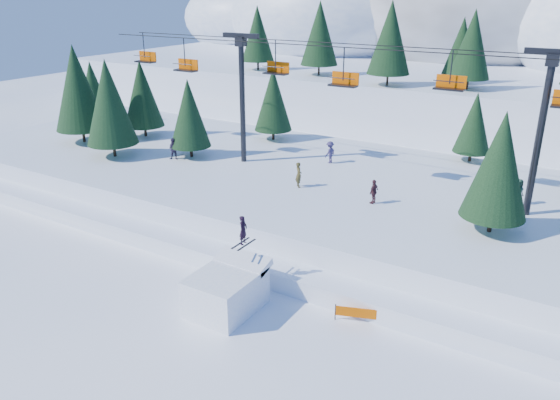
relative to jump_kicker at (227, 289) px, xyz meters
The scene contains 10 objects.
ground 2.68m from the jump_kicker, 110.46° to the right, with size 160.00×160.00×0.00m, color white.
mid_shelf 15.75m from the jump_kicker, 93.08° to the left, with size 70.00×22.00×2.50m, color white.
berm 5.82m from the jump_kicker, 98.41° to the left, with size 70.00×6.00×1.10m, color white.
mountain_ridge 71.85m from the jump_kicker, 94.78° to the left, with size 119.00×60.29×26.46m.
jump_kicker is the anchor object (origin of this frame).
chairlift 17.77m from the jump_kicker, 91.13° to the left, with size 46.56×3.21×10.28m.
conifer_stand 17.33m from the jump_kicker, 77.60° to the left, with size 64.21×18.06×9.88m.
distant_skiers 15.87m from the jump_kicker, 98.52° to the left, with size 27.48×7.79×1.86m.
banner_near 7.18m from the jump_kicker, 20.56° to the left, with size 2.70×0.99×0.90m.
banner_far 9.34m from the jump_kicker, 24.28° to the left, with size 2.63×1.17×0.90m.
Camera 1 is at (16.33, -17.72, 16.04)m, focal length 35.00 mm.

